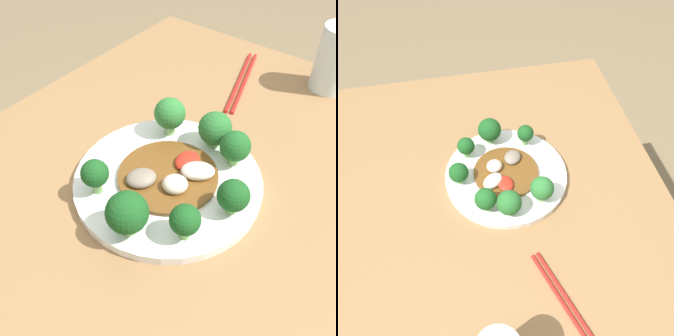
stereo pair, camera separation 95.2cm
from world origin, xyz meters
TOP-DOWN VIEW (x-y plane):
  - ground_plane at (0.00, 0.00)m, footprint 8.00×8.00m
  - table at (0.00, 0.00)m, footprint 0.90×0.82m
  - plate at (0.04, -0.05)m, footprint 0.29×0.29m
  - broccoli_northwest at (-0.05, 0.02)m, footprint 0.05×0.05m
  - broccoli_southeast at (0.12, -0.11)m, footprint 0.04×0.04m
  - broccoli_east at (0.15, -0.03)m, footprint 0.06×0.06m
  - broccoli_north at (0.04, 0.06)m, footprint 0.05×0.05m
  - broccoli_west at (-0.07, -0.03)m, footprint 0.05×0.05m
  - broccoli_southwest at (-0.05, -0.11)m, footprint 0.05×0.05m
  - broccoli_northeast at (0.11, 0.04)m, footprint 0.04×0.04m
  - stirfry_center at (0.04, -0.04)m, footprint 0.15×0.15m
  - chopsticks at (-0.28, -0.10)m, footprint 0.22×0.09m

SIDE VIEW (x-z plane):
  - ground_plane at x=0.00m, z-range 0.00..0.00m
  - table at x=0.00m, z-range 0.00..0.76m
  - chopsticks at x=-0.28m, z-range 0.76..0.77m
  - plate at x=0.04m, z-range 0.76..0.77m
  - stirfry_center at x=0.04m, z-range 0.77..0.80m
  - broccoli_north at x=0.04m, z-range 0.78..0.83m
  - broccoli_northeast at x=0.11m, z-range 0.78..0.84m
  - broccoli_west at x=-0.07m, z-range 0.78..0.84m
  - broccoli_northwest at x=-0.05m, z-range 0.78..0.84m
  - broccoli_southeast at x=0.12m, z-range 0.78..0.84m
  - broccoli_east at x=0.15m, z-range 0.78..0.85m
  - broccoli_southwest at x=-0.05m, z-range 0.78..0.85m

